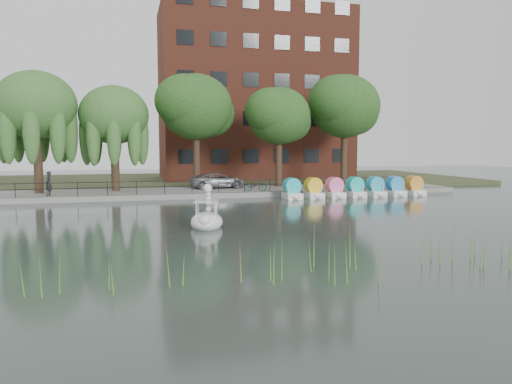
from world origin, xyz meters
name	(u,v)px	position (x,y,z in m)	size (l,w,h in m)	color
ground_plane	(266,226)	(0.00, 0.00, 0.00)	(120.00, 120.00, 0.00)	#404D49
promenade	(213,192)	(0.00, 16.00, 0.20)	(40.00, 6.00, 0.40)	gray
kerb	(219,196)	(0.00, 13.05, 0.20)	(40.00, 0.25, 0.40)	gray
land_strip	(191,180)	(0.00, 30.00, 0.18)	(60.00, 22.00, 0.36)	#47512D
railing	(219,183)	(0.00, 13.25, 1.15)	(32.00, 0.05, 1.00)	black
apartment_building	(254,95)	(7.00, 29.97, 9.36)	(20.00, 10.07, 18.00)	#4C1E16
willow_left	(36,105)	(-13.00, 16.50, 6.87)	(5.88, 5.88, 9.01)	#473323
willow_mid	(114,115)	(-7.50, 17.00, 6.25)	(5.32, 5.32, 8.15)	#473323
broadleaf_center	(196,107)	(-1.00, 18.00, 7.06)	(6.00, 6.00, 9.25)	#473323
broadleaf_right	(279,116)	(6.00, 17.50, 6.39)	(5.40, 5.40, 8.32)	#473323
broadleaf_far	(345,107)	(12.50, 18.50, 7.40)	(6.30, 6.30, 9.71)	#473323
minivan	(218,179)	(0.68, 17.30, 1.14)	(5.31, 2.44, 1.48)	gray
bicycle	(255,185)	(3.00, 13.82, 0.90)	(1.72, 0.60, 1.00)	gray
pedestrian	(49,182)	(-11.98, 14.10, 1.39)	(0.71, 0.48, 1.98)	black
swan_boat	(207,218)	(-2.92, 0.31, 0.45)	(2.05, 2.72, 2.06)	white
pedal_boat_row	(355,189)	(10.31, 11.54, 0.61)	(11.35, 1.70, 1.40)	white
reed_bank	(407,252)	(2.00, -9.50, 0.60)	(24.00, 2.40, 1.20)	#669938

